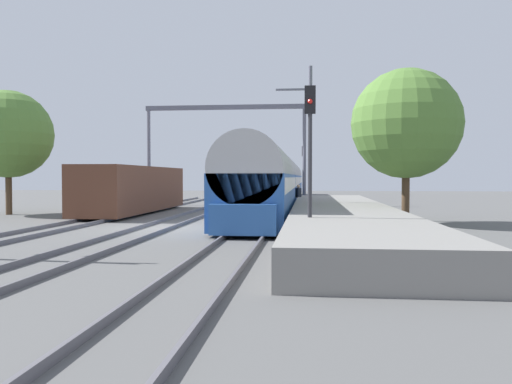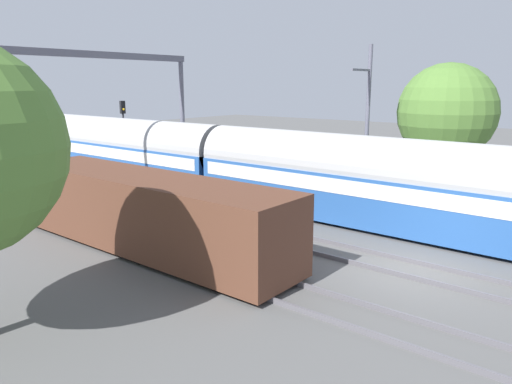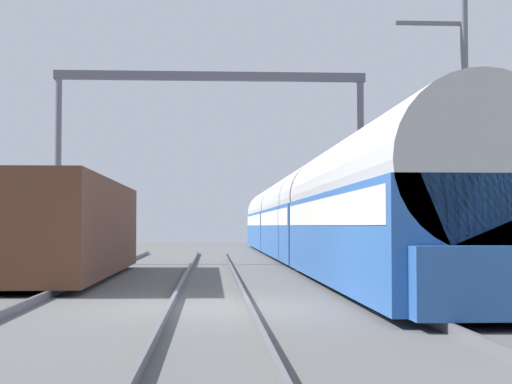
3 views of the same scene
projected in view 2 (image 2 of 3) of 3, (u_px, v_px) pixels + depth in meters
ground at (414, 271)px, 16.38m from camera, size 120.00×120.00×0.00m
track_far_west at (356, 314)px, 13.19m from camera, size 1.52×60.00×0.16m
track_west at (414, 269)px, 16.37m from camera, size 1.52×60.00×0.16m
track_east at (453, 239)px, 19.55m from camera, size 1.52×60.00×0.16m
platform at (436, 204)px, 23.59m from camera, size 4.40×28.00×0.90m
passenger_train at (129, 149)px, 31.87m from camera, size 2.93×49.20×3.82m
freight_car at (146, 212)px, 18.24m from camera, size 2.80×13.00×2.70m
person_crossing at (244, 175)px, 28.14m from camera, size 0.41×0.47×1.73m
railway_signal_far at (124, 126)px, 34.91m from camera, size 0.36×0.30×4.98m
catenary_gantry at (96, 94)px, 26.01m from camera, size 12.75×0.28×7.86m
catenary_pole_east_mid at (367, 126)px, 23.60m from camera, size 1.90×0.20×8.00m
tree_east_background at (447, 112)px, 25.47m from camera, size 5.11×5.11×7.27m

